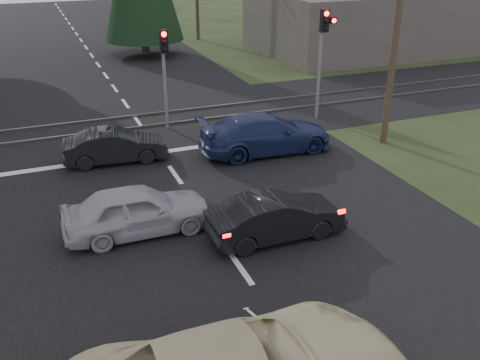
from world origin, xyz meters
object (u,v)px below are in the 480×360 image
traffic_signal_right (323,44)px  silver_car (137,210)px  utility_pole_near (398,19)px  dark_car_far (115,146)px  blue_sedan (266,134)px  traffic_signal_center (164,63)px  dark_hatchback (276,217)px

traffic_signal_right → silver_car: bearing=-144.3°
utility_pole_near → dark_car_far: (-10.15, 1.92, -4.13)m
blue_sedan → traffic_signal_center: bearing=37.6°
blue_sedan → silver_car: bearing=128.2°
traffic_signal_right → traffic_signal_center: traffic_signal_right is taller
traffic_signal_center → dark_hatchback: (0.43, -9.68, -2.19)m
dark_hatchback → silver_car: silver_car is taller
traffic_signal_right → blue_sedan: 5.31m
traffic_signal_center → dark_car_far: (-2.65, -2.75, -2.21)m
utility_pole_near → dark_car_far: 11.13m
traffic_signal_center → utility_pole_near: (7.50, -4.68, 1.92)m
traffic_signal_center → dark_car_far: bearing=-133.9°
silver_car → blue_sedan: bearing=-53.5°
dark_car_far → traffic_signal_right: bearing=-75.1°
traffic_signal_right → dark_car_far: size_ratio=1.29×
silver_car → dark_hatchback: bearing=-115.4°
utility_pole_near → blue_sedan: size_ratio=1.80×
silver_car → utility_pole_near: bearing=-71.8°
traffic_signal_right → utility_pole_near: bearing=-74.7°
traffic_signal_center → dark_hatchback: size_ratio=1.10×
utility_pole_near → blue_sedan: utility_pole_near is taller
traffic_signal_right → utility_pole_near: utility_pole_near is taller
traffic_signal_center → traffic_signal_right: bearing=-10.4°
dark_car_far → blue_sedan: bearing=-96.3°
traffic_signal_center → silver_car: traffic_signal_center is taller
silver_car → dark_car_far: 5.28m
utility_pole_near → dark_hatchback: size_ratio=2.41×
traffic_signal_right → traffic_signal_center: size_ratio=1.15×
blue_sedan → dark_car_far: blue_sedan is taller
utility_pole_near → silver_car: 11.71m
silver_car → traffic_signal_center: bearing=-19.8°
traffic_signal_center → blue_sedan: size_ratio=0.82×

